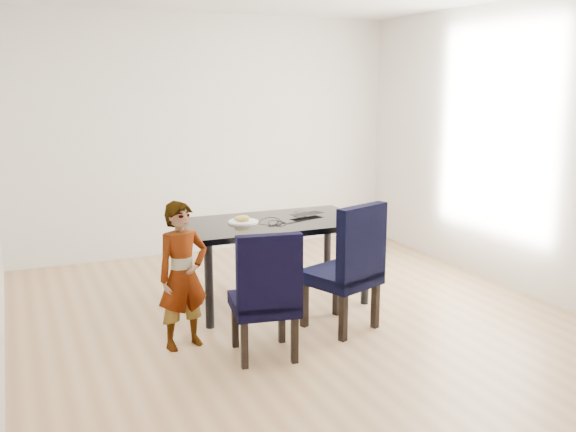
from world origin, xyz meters
name	(u,v)px	position (x,y,z in m)	size (l,w,h in m)	color
floor	(298,320)	(0.00, 0.00, -0.01)	(4.50, 5.00, 0.01)	tan
wall_back	(207,135)	(0.00, 2.50, 1.35)	(4.50, 0.01, 2.70)	white
wall_front	(532,220)	(0.00, -2.50, 1.35)	(4.50, 0.01, 2.70)	silver
wall_right	(518,148)	(2.25, 0.00, 1.35)	(0.01, 5.00, 2.70)	white
dining_table	(275,262)	(0.00, 0.50, 0.38)	(1.60, 0.90, 0.75)	black
chair_left	(264,293)	(-0.51, -0.53, 0.47)	(0.45, 0.47, 0.95)	black
chair_right	(340,266)	(0.25, -0.28, 0.52)	(0.50, 0.52, 1.03)	black
child	(183,275)	(-1.00, -0.15, 0.55)	(0.40, 0.27, 1.11)	#CF3F11
plate	(243,222)	(-0.28, 0.53, 0.76)	(0.27, 0.27, 0.01)	white
sandwich	(242,218)	(-0.29, 0.52, 0.79)	(0.14, 0.06, 0.06)	gold
laptop	(304,214)	(0.34, 0.61, 0.76)	(0.31, 0.20, 0.02)	black
cable_tangle	(277,224)	(-0.04, 0.35, 0.75)	(0.16, 0.16, 0.01)	black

